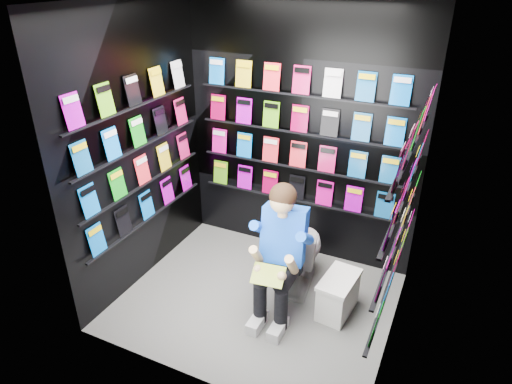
% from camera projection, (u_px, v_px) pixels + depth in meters
% --- Properties ---
extents(floor, '(2.40, 2.40, 0.00)m').
position_uv_depth(floor, '(257.00, 301.00, 4.27)').
color(floor, slate).
rests_on(floor, ground).
extents(ceiling, '(2.40, 2.40, 0.00)m').
position_uv_depth(ceiling, '(257.00, 0.00, 3.10)').
color(ceiling, white).
rests_on(ceiling, floor).
extents(wall_back, '(2.40, 0.04, 2.60)m').
position_uv_depth(wall_back, '(300.00, 136.00, 4.49)').
color(wall_back, black).
rests_on(wall_back, floor).
extents(wall_front, '(2.40, 0.04, 2.60)m').
position_uv_depth(wall_front, '(189.00, 234.00, 2.88)').
color(wall_front, black).
rests_on(wall_front, floor).
extents(wall_left, '(0.04, 2.00, 2.60)m').
position_uv_depth(wall_left, '(137.00, 151.00, 4.14)').
color(wall_left, black).
rests_on(wall_left, floor).
extents(wall_right, '(0.04, 2.00, 2.60)m').
position_uv_depth(wall_right, '(410.00, 204.00, 3.22)').
color(wall_right, black).
rests_on(wall_right, floor).
extents(comics_back, '(2.10, 0.06, 1.37)m').
position_uv_depth(comics_back, '(299.00, 137.00, 4.46)').
color(comics_back, '#C51559').
rests_on(comics_back, wall_back).
extents(comics_left, '(0.06, 1.70, 1.37)m').
position_uv_depth(comics_left, '(140.00, 151.00, 4.13)').
color(comics_left, '#C51559').
rests_on(comics_left, wall_left).
extents(comics_right, '(0.06, 1.70, 1.37)m').
position_uv_depth(comics_right, '(406.00, 203.00, 3.23)').
color(comics_right, '#C51559').
rests_on(comics_right, wall_right).
extents(toilet, '(0.52, 0.80, 0.73)m').
position_uv_depth(toilet, '(299.00, 251.00, 4.35)').
color(toilet, white).
rests_on(toilet, floor).
extents(longbox, '(0.29, 0.47, 0.34)m').
position_uv_depth(longbox, '(338.00, 296.00, 4.07)').
color(longbox, white).
rests_on(longbox, floor).
extents(longbox_lid, '(0.31, 0.49, 0.03)m').
position_uv_depth(longbox_lid, '(340.00, 280.00, 3.98)').
color(longbox_lid, white).
rests_on(longbox_lid, longbox).
extents(reader, '(0.60, 0.80, 1.36)m').
position_uv_depth(reader, '(285.00, 235.00, 3.87)').
color(reader, blue).
rests_on(reader, toilet).
extents(held_comic, '(0.29, 0.19, 0.11)m').
position_uv_depth(held_comic, '(268.00, 275.00, 3.67)').
color(held_comic, green).
rests_on(held_comic, reader).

